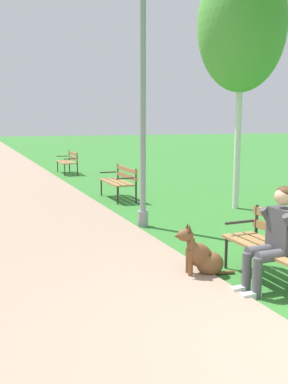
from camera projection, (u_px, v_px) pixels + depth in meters
The scene contains 7 objects.
park_bench_near at pixel (279, 243), 5.19m from camera, with size 0.55×1.50×0.85m.
park_bench_mid at pixel (120, 179), 10.94m from camera, with size 0.55×1.50×0.85m.
park_bench_far at pixel (68, 160), 16.38m from camera, with size 0.55×1.50×0.85m.
person_seated_on_near_bench at pixel (275, 235), 4.92m from camera, with size 0.74×0.49×1.25m.
dog_brown at pixel (202, 257), 5.46m from camera, with size 0.83×0.36×0.71m.
lamp_post_near at pixel (143, 102), 7.76m from camera, with size 0.24×0.24×4.52m.
birch_tree_third at pixel (242, 26), 9.18m from camera, with size 1.95×1.90×5.49m.
Camera 1 is at (-2.94, -2.64, 1.97)m, focal length 39.61 mm.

